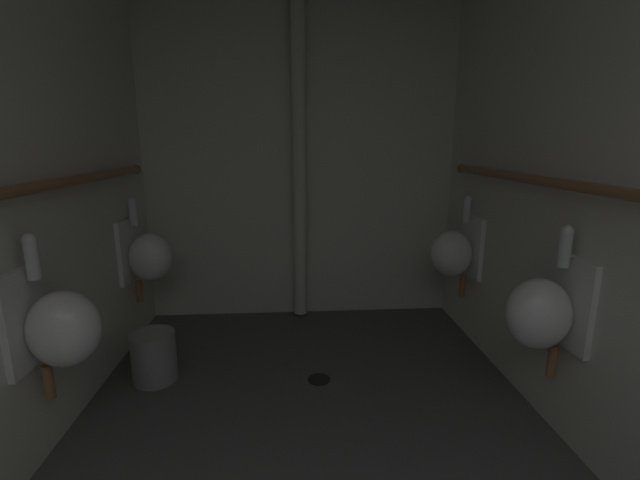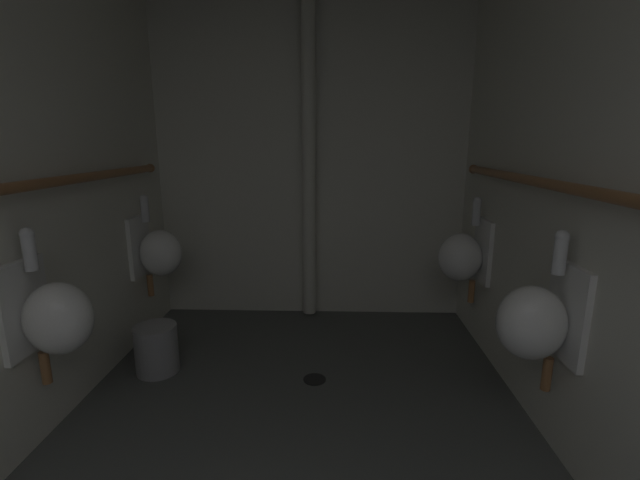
{
  "view_description": "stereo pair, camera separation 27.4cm",
  "coord_description": "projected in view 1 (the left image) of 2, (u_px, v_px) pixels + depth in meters",
  "views": [
    {
      "loc": [
        -0.09,
        -0.16,
        1.44
      ],
      "look_at": [
        0.1,
        2.51,
        0.83
      ],
      "focal_mm": 24.18,
      "sensor_mm": 36.0,
      "label": 1
    },
    {
      "loc": [
        0.19,
        -0.16,
        1.44
      ],
      "look_at": [
        0.1,
        2.51,
        0.83
      ],
      "focal_mm": 24.18,
      "sensor_mm": 36.0,
      "label": 2
    }
  ],
  "objects": [
    {
      "name": "urinal_left_far",
      "position": [
        147.0,
        256.0,
        3.02
      ],
      "size": [
        0.32,
        0.3,
        0.76
      ],
      "color": "white"
    },
    {
      "name": "urinal_right_mid",
      "position": [
        543.0,
        311.0,
        2.03
      ],
      "size": [
        0.32,
        0.3,
        0.76
      ],
      "color": "white"
    },
    {
      "name": "wall_right",
      "position": [
        595.0,
        186.0,
        1.92
      ],
      "size": [
        0.06,
        3.46,
        2.49
      ],
      "primitive_type": "cube",
      "color": "silver",
      "rests_on": "ground"
    },
    {
      "name": "floor_drain",
      "position": [
        319.0,
        379.0,
        2.66
      ],
      "size": [
        0.14,
        0.14,
        0.01
      ],
      "primitive_type": "cylinder",
      "color": "black",
      "rests_on": "ground"
    },
    {
      "name": "standpipe_back_wall",
      "position": [
        299.0,
        167.0,
        3.38
      ],
      "size": [
        0.11,
        0.11,
        2.44
      ],
      "primitive_type": "cylinder",
      "color": "silver",
      "rests_on": "ground"
    },
    {
      "name": "waste_bin",
      "position": [
        154.0,
        357.0,
        2.63
      ],
      "size": [
        0.27,
        0.27,
        0.31
      ],
      "primitive_type": "cylinder",
      "color": "gray",
      "rests_on": "ground"
    },
    {
      "name": "wall_back",
      "position": [
        300.0,
        166.0,
        3.49
      ],
      "size": [
        2.6,
        0.06,
        2.49
      ],
      "primitive_type": "cube",
      "color": "silver",
      "rests_on": "ground"
    },
    {
      "name": "urinal_right_far",
      "position": [
        454.0,
        252.0,
        3.11
      ],
      "size": [
        0.32,
        0.3,
        0.76
      ],
      "color": "white"
    },
    {
      "name": "floor",
      "position": [
        312.0,
        449.0,
        2.12
      ],
      "size": [
        2.6,
        3.46,
        0.08
      ],
      "primitive_type": "cube",
      "color": "#4C4F4C",
      "rests_on": "ground"
    },
    {
      "name": "supply_pipe_right",
      "position": [
        578.0,
        186.0,
        1.9
      ],
      "size": [
        0.06,
        2.71,
        0.06
      ],
      "color": "#936038"
    },
    {
      "name": "supply_pipe_left",
      "position": [
        23.0,
        190.0,
        1.76
      ],
      "size": [
        0.06,
        2.76,
        0.06
      ],
      "color": "#936038"
    },
    {
      "name": "urinal_left_mid",
      "position": [
        59.0,
        327.0,
        1.86
      ],
      "size": [
        0.32,
        0.3,
        0.76
      ],
      "color": "white"
    }
  ]
}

